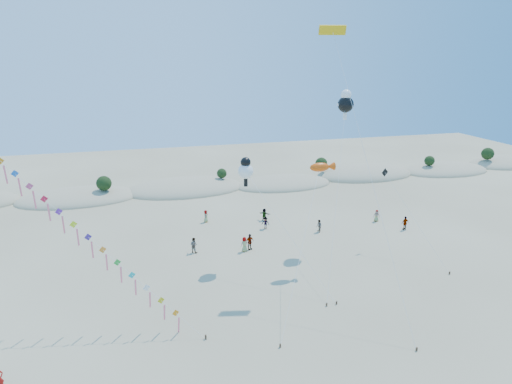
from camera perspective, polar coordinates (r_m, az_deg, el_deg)
name	(u,v)px	position (r m, az deg, el deg)	size (l,w,h in m)	color
dune_ridge	(192,189)	(69.25, -8.53, 0.44)	(145.30, 11.49, 5.57)	tan
kite_train	(3,164)	(37.24, -30.71, 3.22)	(26.26, 14.62, 24.32)	#3F2D1E
fish_kite	(322,167)	(41.74, 8.81, 3.25)	(9.33, 12.58, 10.55)	#3F2D1E
cartoon_kite_low	(246,170)	(41.99, -1.37, 3.02)	(6.21, 11.23, 10.93)	#3F2D1E
cartoon_kite_high	(346,103)	(47.57, 11.87, 11.57)	(8.31, 14.16, 16.97)	#3F2D1E
parafoil_kite	(334,35)	(40.54, 10.32, 19.90)	(2.44, 15.59, 22.93)	#3F2D1E
dark_kite	(401,198)	(47.80, 18.82, -0.82)	(3.11, 8.99, 8.68)	#3F2D1E
beachgoers	(277,227)	(51.29, 2.75, -4.71)	(26.85, 10.53, 1.82)	slate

